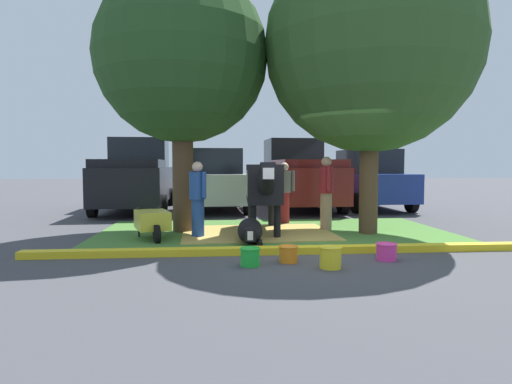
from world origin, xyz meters
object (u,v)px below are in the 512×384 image
Objects in this scene: shade_tree_left at (182,58)px; calf_lying at (250,231)px; person_visitor_near at (198,197)px; wheelbarrow at (152,221)px; shade_tree_right at (371,46)px; bucket_yellow at (330,257)px; sedan_blue at (368,180)px; person_handler at (326,191)px; bucket_orange at (288,254)px; bucket_green at (250,256)px; pickup_truck_maroon at (298,176)px; person_visitor_far at (284,191)px; cow_holstein at (263,184)px; bucket_pink at (386,251)px; hatchback_white at (216,180)px; pickup_truck_black at (137,177)px.

calf_lying is (1.38, -1.52, -3.61)m from shade_tree_left.
wheelbarrow is at bearing -172.37° from person_visitor_near.
person_visitor_near is (-3.68, -0.24, -3.19)m from shade_tree_right.
bucket_yellow is 9.23m from sedan_blue.
person_handler reaches higher than wheelbarrow.
bucket_orange is at bearing -60.06° from shade_tree_left.
wheelbarrow is 5.15× the size of bucket_green.
calf_lying is 0.30× the size of sedan_blue.
person_visitor_near is 0.29× the size of pickup_truck_maroon.
shade_tree_left reaches higher than person_handler.
wheelbarrow is at bearing -138.15° from sedan_blue.
shade_tree_left is 1.05× the size of pickup_truck_maroon.
person_visitor_far is 0.35× the size of sedan_blue.
person_visitor_near reaches higher than bucket_orange.
bucket_green is 9.52m from sedan_blue.
shade_tree_left is 6.66m from pickup_truck_maroon.
cow_holstein is 3.43m from bucket_pink.
bucket_pink is at bearing -29.57° from wheelbarrow.
hatchback_white is at bearing 101.24° from bucket_yellow.
bucket_yellow is 9.63m from pickup_truck_black.
bucket_yellow is at bearing -90.80° from person_visitor_far.
pickup_truck_black reaches higher than bucket_pink.
sedan_blue reaches higher than person_visitor_far.
calf_lying is 0.82× the size of wheelbarrow.
person_visitor_near is 0.35× the size of hatchback_white.
bucket_green is at bearing -99.60° from cow_holstein.
person_visitor_near is at bearing 109.01° from bucket_green.
shade_tree_right is 4.87m from person_visitor_near.
shade_tree_right is 3.27m from person_handler.
shade_tree_left reaches higher than bucket_pink.
person_visitor_near is at bearing -66.86° from shade_tree_left.
bucket_pink is 0.06× the size of pickup_truck_black.
pickup_truck_maroon is at bearing 0.43° from pickup_truck_black.
person_visitor_near is at bearing 146.46° from calf_lying.
shade_tree_right is at bearing 50.03° from bucket_orange.
pickup_truck_maroon is (5.40, 0.04, 0.00)m from pickup_truck_black.
shade_tree_left is 4.37m from person_handler.
bucket_green is 8.72m from pickup_truck_maroon.
bucket_yellow is at bearing -97.33° from pickup_truck_maroon.
shade_tree_right is 3.72m from cow_holstein.
bucket_green is at bearing -134.91° from shade_tree_right.
hatchback_white is at bearing 95.99° from calf_lying.
cow_holstein is 1.50m from person_visitor_near.
bucket_green is at bearing -104.89° from person_visitor_far.
bucket_yellow is 0.08× the size of hatchback_white.
person_handler reaches higher than bucket_yellow.
shade_tree_right is at bearing -109.23° from sedan_blue.
person_visitor_far reaches higher than wheelbarrow.
pickup_truck_maroon is at bearing 54.80° from shade_tree_left.
pickup_truck_black reaches higher than wheelbarrow.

